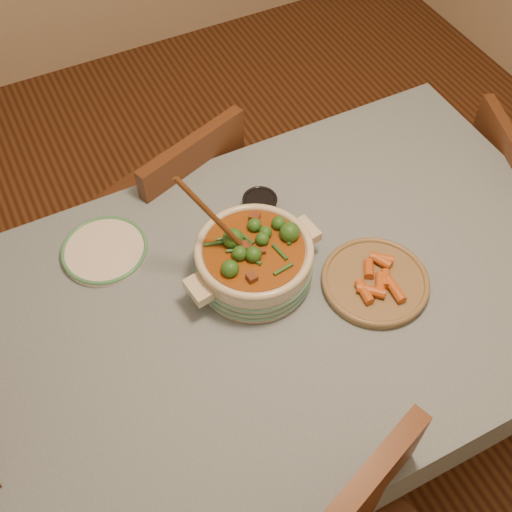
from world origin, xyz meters
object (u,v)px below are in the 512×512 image
Objects in this scene: dining_table at (287,310)px; stew_casserole at (254,259)px; chair_far at (179,206)px; white_plate at (105,250)px; fried_plate at (375,280)px; condiment_bowl at (260,204)px; chair_right at (506,206)px.

dining_table is 4.32× the size of stew_casserole.
stew_casserole is at bearing 71.80° from chair_far.
stew_casserole reaches higher than dining_table.
dining_table is 6.62× the size of white_plate.
dining_table is 0.26m from fried_plate.
chair_far is at bearing 110.58° from condiment_bowl.
dining_table is 0.20m from stew_casserole.
fried_plate is (0.21, -0.08, 0.11)m from dining_table.
white_plate is at bearing 142.14° from stew_casserole.
chair_far is (-0.29, 0.72, -0.29)m from fried_plate.
white_plate is at bearing 23.67° from chair_far.
dining_table is 0.32m from condiment_bowl.
stew_casserole is at bearing 148.39° from fried_plate.
chair_right is (0.96, 0.14, -0.20)m from dining_table.
stew_casserole is at bearing 110.47° from chair_right.
dining_table is at bearing -41.37° from white_plate.
dining_table is 0.52m from white_plate.
white_plate is 0.31× the size of chair_right.
stew_casserole is 1.37× the size of fried_plate.
white_plate is 0.29× the size of chair_far.
white_plate reaches higher than dining_table.
stew_casserole is 1.08m from chair_right.
chair_right is at bearing 16.39° from fried_plate.
fried_plate is at bearing -35.14° from white_plate.
condiment_bowl reaches higher than dining_table.
chair_far reaches higher than fried_plate.
condiment_bowl reaches higher than fried_plate.
chair_right is (0.75, 0.22, -0.31)m from fried_plate.
condiment_bowl reaches higher than white_plate.
stew_casserole is at bearing -37.86° from white_plate.
condiment_bowl is at bearing -7.11° from white_plate.
stew_casserole reaches higher than white_plate.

